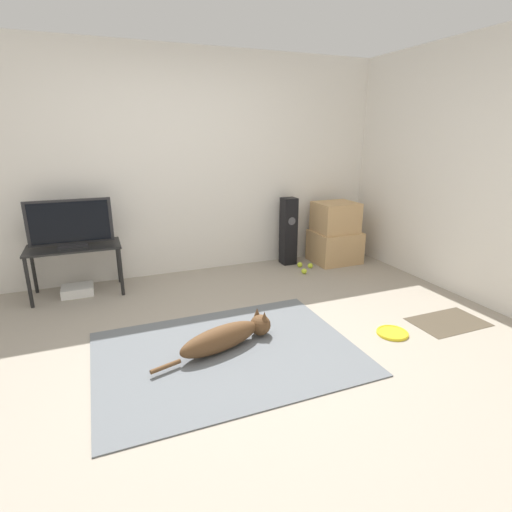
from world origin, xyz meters
name	(u,v)px	position (x,y,z in m)	size (l,w,h in m)	color
ground_plane	(235,354)	(0.00, 0.00, 0.00)	(12.00, 12.00, 0.00)	#9E9384
wall_back	(173,166)	(0.00, 2.10, 1.27)	(8.00, 0.06, 2.55)	silver
wall_right	(502,174)	(2.60, 0.00, 1.27)	(0.06, 8.00, 2.55)	silver
area_rug	(227,353)	(-0.06, 0.03, 0.01)	(1.97, 1.46, 0.01)	slate
dog	(228,336)	(-0.02, 0.10, 0.11)	(1.04, 0.39, 0.23)	brown
frisbee	(392,333)	(1.35, -0.20, 0.01)	(0.26, 0.26, 0.03)	yellow
cardboard_box_lower	(335,247)	(1.99, 1.71, 0.20)	(0.58, 0.51, 0.41)	tan
cardboard_box_upper	(336,217)	(1.98, 1.72, 0.60)	(0.51, 0.45, 0.38)	tan
floor_speaker	(288,231)	(1.38, 1.87, 0.43)	(0.18, 0.18, 0.86)	black
tv_stand	(74,253)	(-1.13, 1.77, 0.46)	(0.91, 0.47, 0.53)	black
tv	(70,224)	(-1.13, 1.77, 0.76)	(0.81, 0.20, 0.48)	#232326
tennis_ball_by_boxes	(304,271)	(1.38, 1.43, 0.03)	(0.07, 0.07, 0.07)	#C6E033
tennis_ball_near_speaker	(310,266)	(1.55, 1.58, 0.03)	(0.07, 0.07, 0.07)	#C6E033
tennis_ball_loose_on_carpet	(300,265)	(1.45, 1.67, 0.03)	(0.07, 0.07, 0.07)	#C6E033
game_console	(78,290)	(-1.15, 1.76, 0.05)	(0.32, 0.26, 0.09)	white
door_mat	(448,322)	(1.97, -0.21, 0.00)	(0.66, 0.42, 0.01)	#4C4233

